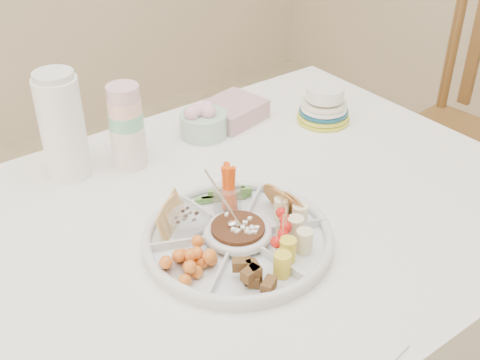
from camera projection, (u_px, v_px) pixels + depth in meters
dining_table at (215, 344)px, 1.49m from camera, size 1.52×1.02×0.76m
chair at (461, 131)px, 2.05m from camera, size 0.51×0.51×1.11m
party_tray at (238, 235)px, 1.21m from camera, size 0.50×0.50×0.04m
bean_dip at (238, 232)px, 1.21m from camera, size 0.14×0.14×0.04m
tortillas at (283, 201)px, 1.27m from camera, size 0.13×0.13×0.06m
carrot_cucumber at (224, 184)px, 1.29m from camera, size 0.16×0.16×0.11m
pita_raisins at (177, 216)px, 1.23m from camera, size 0.16×0.16×0.07m
cherries at (188, 259)px, 1.13m from camera, size 0.15×0.15×0.04m
granola_chunks at (254, 273)px, 1.10m from camera, size 0.12×0.12×0.04m
banana_tomato at (302, 232)px, 1.16m from camera, size 0.14×0.14×0.09m
cup_stack at (126, 121)px, 1.42m from camera, size 0.10×0.10×0.23m
thermos at (62, 124)px, 1.37m from camera, size 0.12×0.12×0.27m
flower_bowl at (203, 119)px, 1.58m from camera, size 0.14×0.14×0.09m
napkin_stack at (233, 111)px, 1.67m from camera, size 0.18×0.17×0.05m
plate_stack at (324, 105)px, 1.65m from camera, size 0.15×0.15×0.09m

